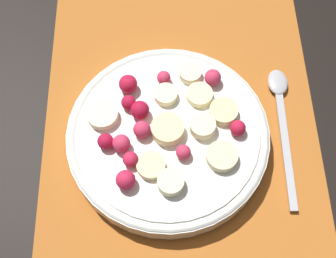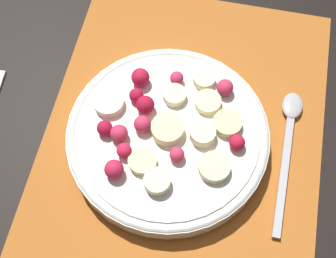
% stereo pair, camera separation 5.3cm
% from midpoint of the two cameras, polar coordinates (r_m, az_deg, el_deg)
% --- Properties ---
extents(ground_plane, '(3.00, 3.00, 0.00)m').
position_cam_midpoint_polar(ground_plane, '(0.57, -1.04, -1.10)').
color(ground_plane, black).
extents(placemat, '(0.44, 0.33, 0.01)m').
position_cam_midpoint_polar(placemat, '(0.57, -1.05, -0.98)').
color(placemat, '#B26023').
rests_on(placemat, ground_plane).
extents(fruit_bowl, '(0.23, 0.23, 0.05)m').
position_cam_midpoint_polar(fruit_bowl, '(0.54, -2.79, -1.03)').
color(fruit_bowl, silver).
rests_on(fruit_bowl, placemat).
extents(spoon, '(0.19, 0.03, 0.01)m').
position_cam_midpoint_polar(spoon, '(0.58, 11.15, 2.08)').
color(spoon, '#B2B2B7').
rests_on(spoon, placemat).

